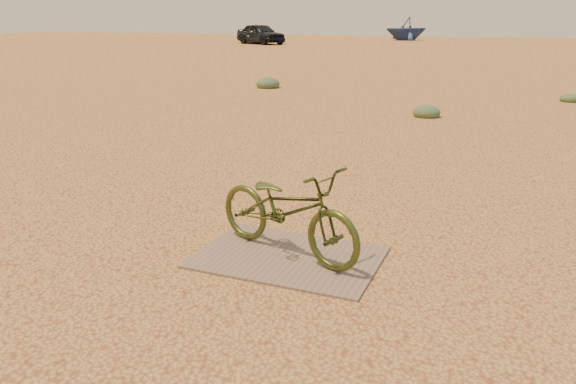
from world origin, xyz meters
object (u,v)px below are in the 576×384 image
at_px(boat_near_left, 252,36).
at_px(car, 261,34).
at_px(boat_far_left, 406,28).
at_px(bicycle, 287,210).
at_px(plywood_board, 288,257).

bearing_deg(boat_near_left, car, -66.59).
bearing_deg(boat_far_left, bicycle, -30.42).
height_order(bicycle, boat_near_left, boat_near_left).
relative_size(bicycle, boat_far_left, 0.40).
relative_size(car, boat_near_left, 0.90).
bearing_deg(boat_near_left, boat_far_left, 24.34).
relative_size(plywood_board, boat_near_left, 0.32).
height_order(car, boat_near_left, car).
bearing_deg(boat_near_left, bicycle, -82.14).
xyz_separation_m(plywood_board, bicycle, (-0.03, 0.06, 0.43)).
relative_size(plywood_board, car, 0.35).
xyz_separation_m(plywood_board, car, (-17.62, 37.01, 0.77)).
height_order(plywood_board, bicycle, bicycle).
xyz_separation_m(boat_near_left, boat_far_left, (10.70, 9.91, 0.51)).
bearing_deg(car, bicycle, -125.73).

